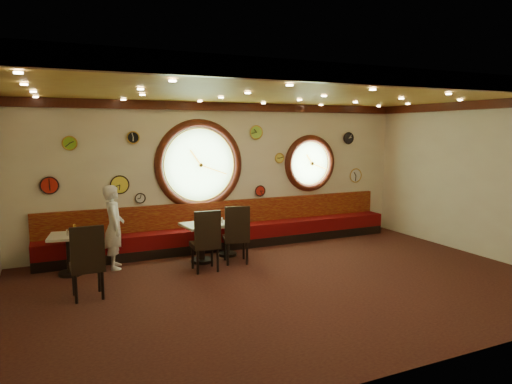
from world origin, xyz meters
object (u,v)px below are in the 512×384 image
Objects in this scene: table_b at (202,238)px; condiment_b_pepper at (205,221)px; chair_a at (87,257)px; condiment_c_bottle at (232,217)px; condiment_a_salt at (67,232)px; condiment_b_salt at (196,221)px; condiment_b_bottle at (204,219)px; table_c at (227,235)px; waiter at (114,227)px; table_a at (70,250)px; condiment_c_pepper at (227,221)px; condiment_a_bottle at (75,229)px; condiment_c_salt at (222,220)px; chair_b at (206,237)px; condiment_a_pepper at (68,233)px; chair_c at (237,231)px.

condiment_b_pepper is (0.07, -0.05, 0.34)m from table_b.
chair_a is 3.95× the size of condiment_c_bottle.
chair_a is 7.39× the size of condiment_a_salt.
condiment_b_pepper is 0.78m from condiment_c_bottle.
condiment_b_salt reaches higher than condiment_b_pepper.
condiment_b_bottle is at bearing -160.00° from condiment_c_bottle.
waiter is at bearing 178.52° from table_c.
table_b reaches higher than table_a.
condiment_c_bottle is at bearing 34.70° from condiment_c_pepper.
condiment_b_bottle is 0.97× the size of condiment_c_bottle.
waiter is (0.69, 0.01, -0.03)m from condiment_a_bottle.
waiter is at bearing 66.95° from chair_a.
condiment_c_salt is 1.14× the size of condiment_c_pepper.
chair_a is at bearing -151.00° from table_b.
chair_b is 2.44m from condiment_a_pepper.
table_c is at bearing 67.21° from condiment_c_pepper.
chair_c is at bearing -94.78° from table_c.
chair_a reaches higher than table_a.
chair_b is (2.29, -0.86, 0.19)m from table_a.
chair_a is 3.35m from condiment_c_bottle.
condiment_b_pepper is at bearing -8.15° from condiment_a_bottle.
table_b is 0.88m from condiment_c_bottle.
condiment_c_salt is 0.68× the size of condiment_a_bottle.
condiment_a_bottle is at bearing 173.15° from condiment_b_salt.
condiment_b_pepper is 1.72m from waiter.
condiment_a_salt is 0.08m from condiment_a_pepper.
chair_a is 1.01× the size of chair_b.
condiment_c_salt is at bearing 57.52° from chair_b.
condiment_c_bottle is (0.88, 0.97, 0.12)m from chair_b.
condiment_a_pepper is (-2.43, 0.13, 0.30)m from table_b.
condiment_a_bottle reaches higher than condiment_c_pepper.
table_b is 1.07× the size of chair_a.
waiter is at bearing 0.45° from condiment_a_bottle.
condiment_b_bottle is (2.30, 1.29, 0.19)m from chair_a.
condiment_b_salt is 1.29× the size of condiment_a_pepper.
condiment_c_pepper is (3.06, 0.09, -0.04)m from condiment_a_pepper.
condiment_a_pepper reaches higher than condiment_c_salt.
condiment_c_pepper is at bearing -1.51° from condiment_a_bottle.
waiter reaches higher than chair_a.
condiment_a_bottle is at bearing 52.94° from condiment_a_pepper.
condiment_c_pepper is at bearing 15.68° from condiment_b_bottle.
condiment_a_salt is at bearing -178.04° from condiment_c_bottle.
condiment_a_pepper is (-0.02, -0.08, 0.32)m from table_a.
chair_a is 1.53m from condiment_a_bottle.
waiter reaches higher than chair_b.
chair_a is at bearing 164.00° from waiter.
chair_b is 2.39m from condiment_a_bottle.
table_a is at bearing 102.07° from waiter.
table_b is at bearing -141.71° from condiment_b_bottle.
chair_c is at bearing -32.57° from condiment_b_salt.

